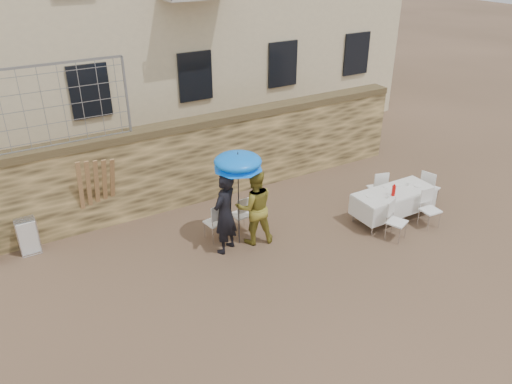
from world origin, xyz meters
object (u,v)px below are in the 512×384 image
table_chair_front_right (431,209)px  chair_stack_right (27,233)px  woman_dress (254,207)px  soda_bottle (394,191)px  umbrella (238,164)px  table_chair_side (430,187)px  couple_chair_right (241,213)px  banquet_table (394,193)px  table_chair_back (377,187)px  table_chair_front_left (397,221)px  man_suit (225,213)px  couple_chair_left (215,221)px

table_chair_front_right → chair_stack_right: table_chair_front_right is taller
woman_dress → soda_bottle: (3.30, -0.99, -0.00)m
umbrella → table_chair_side: umbrella is taller
couple_chair_right → table_chair_front_right: bearing=149.9°
banquet_table → table_chair_back: 0.86m
table_chair_front_left → table_chair_back: same height
table_chair_front_right → man_suit: bearing=165.1°
couple_chair_right → table_chair_front_left: size_ratio=1.00×
umbrella → banquet_table: (3.85, -0.94, -1.28)m
umbrella → table_chair_front_right: (4.35, -1.69, -1.53)m
banquet_table → table_chair_side: table_chair_side is taller
table_chair_front_left → table_chair_front_right: 1.10m
couple_chair_left → couple_chair_right: 0.70m
man_suit → table_chair_front_right: bearing=131.2°
man_suit → soda_bottle: size_ratio=7.34×
table_chair_front_right → table_chair_side: (0.90, 0.85, 0.00)m
umbrella → table_chair_side: 5.53m
couple_chair_left → woman_dress: bearing=135.2°
couple_chair_right → soda_bottle: 3.71m
man_suit → soda_bottle: man_suit is taller
table_chair_back → couple_chair_left: bearing=8.1°
table_chair_front_left → table_chair_front_right: (1.10, 0.00, 0.00)m
couple_chair_left → table_chair_front_right: size_ratio=1.00×
man_suit → table_chair_front_right: 5.03m
soda_bottle → chair_stack_right: soda_bottle is taller
man_suit → table_chair_front_left: 4.01m
table_chair_back → chair_stack_right: size_ratio=1.04×
banquet_table → table_chair_back: size_ratio=2.19×
couple_chair_right → chair_stack_right: couple_chair_right is taller
soda_bottle → man_suit: bearing=166.2°
table_chair_back → banquet_table: bearing=91.6°
umbrella → chair_stack_right: 4.98m
table_chair_front_left → table_chair_side: 2.17m
table_chair_front_right → table_chair_front_left: bearing=-176.4°
couple_chair_left → table_chair_side: size_ratio=1.00×
soda_bottle → couple_chair_right: bearing=155.3°
woman_dress → umbrella: bearing=-0.3°
table_chair_back → chair_stack_right: bearing=0.5°
couple_chair_left → table_chair_front_left: 4.23m
umbrella → table_chair_side: bearing=-9.1°
umbrella → couple_chair_left: 1.65m
soda_bottle → table_chair_back: size_ratio=0.27×
couple_chair_left → table_chair_front_right: same height
umbrella → table_chair_back: bearing=-2.0°
woman_dress → banquet_table: (3.50, -0.84, -0.18)m
couple_chair_right → table_chair_front_right: (4.05, -2.14, 0.00)m
table_chair_front_left → table_chair_side: same height
couple_chair_right → couple_chair_left: bearing=-2.2°
table_chair_front_right → table_chair_side: size_ratio=1.00×
chair_stack_right → couple_chair_right: bearing=-20.0°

